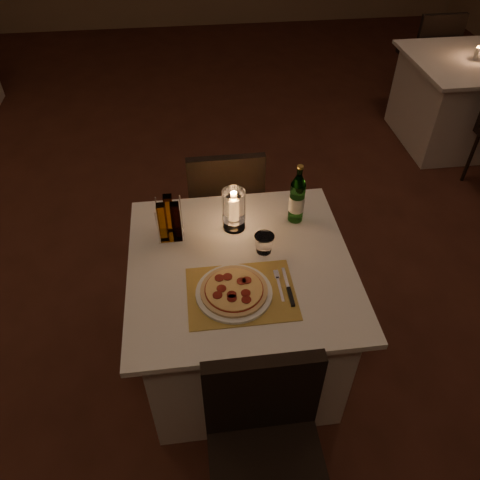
{
  "coord_description": "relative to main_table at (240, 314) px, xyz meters",
  "views": [
    {
      "loc": [
        0.06,
        -1.9,
        2.23
      ],
      "look_at": [
        0.25,
        -0.42,
        0.86
      ],
      "focal_mm": 35.0,
      "sensor_mm": 36.0,
      "label": 1
    }
  ],
  "objects": [
    {
      "name": "chair_near",
      "position": [
        0.0,
        -0.71,
        0.18
      ],
      "size": [
        0.42,
        0.42,
        0.9
      ],
      "color": "black",
      "rests_on": "ground"
    },
    {
      "name": "pizza",
      "position": [
        -0.05,
        -0.18,
        0.39
      ],
      "size": [
        0.28,
        0.28,
        0.02
      ],
      "color": "#D8B77F",
      "rests_on": "plate"
    },
    {
      "name": "water_bottle",
      "position": [
        0.3,
        0.27,
        0.49
      ],
      "size": [
        0.07,
        0.07,
        0.31
      ],
      "color": "#65A75A",
      "rests_on": "main_table"
    },
    {
      "name": "neighbor_table_right",
      "position": [
        2.17,
        2.07,
        0.0
      ],
      "size": [
        1.0,
        1.0,
        0.74
      ],
      "color": "silver",
      "rests_on": "ground"
    },
    {
      "name": "fork",
      "position": [
        0.14,
        -0.15,
        0.37
      ],
      "size": [
        0.02,
        0.18,
        0.0
      ],
      "color": "silver",
      "rests_on": "placemat"
    },
    {
      "name": "chair_far",
      "position": [
        0.0,
        0.71,
        0.18
      ],
      "size": [
        0.42,
        0.42,
        0.9
      ],
      "color": "black",
      "rests_on": "ground"
    },
    {
      "name": "cruet_caddy",
      "position": [
        -0.3,
        0.22,
        0.46
      ],
      "size": [
        0.12,
        0.12,
        0.21
      ],
      "color": "white",
      "rests_on": "main_table"
    },
    {
      "name": "plate",
      "position": [
        -0.05,
        -0.18,
        0.38
      ],
      "size": [
        0.32,
        0.32,
        0.01
      ],
      "primitive_type": "cylinder",
      "color": "white",
      "rests_on": "placemat"
    },
    {
      "name": "neighbor_candle_right",
      "position": [
        2.17,
        2.07,
        0.41
      ],
      "size": [
        0.03,
        0.03,
        0.11
      ],
      "color": "white",
      "rests_on": "neighbor_table_right"
    },
    {
      "name": "floor",
      "position": [
        -0.25,
        0.44,
        -0.38
      ],
      "size": [
        8.0,
        10.0,
        0.02
      ],
      "primitive_type": "cube",
      "color": "#4A2217",
      "rests_on": "ground"
    },
    {
      "name": "placemat",
      "position": [
        -0.02,
        -0.18,
        0.37
      ],
      "size": [
        0.45,
        0.34,
        0.0
      ],
      "primitive_type": "cube",
      "color": "#B5903E",
      "rests_on": "main_table"
    },
    {
      "name": "neighbor_chair_rb",
      "position": [
        2.17,
        2.78,
        0.18
      ],
      "size": [
        0.42,
        0.42,
        0.9
      ],
      "color": "black",
      "rests_on": "ground"
    },
    {
      "name": "tumbler",
      "position": [
        0.12,
        0.06,
        0.41
      ],
      "size": [
        0.09,
        0.09,
        0.09
      ],
      "primitive_type": null,
      "color": "white",
      "rests_on": "main_table"
    },
    {
      "name": "hurricane_candle",
      "position": [
        -0.0,
        0.24,
        0.49
      ],
      "size": [
        0.11,
        0.11,
        0.21
      ],
      "color": "white",
      "rests_on": "main_table"
    },
    {
      "name": "main_table",
      "position": [
        0.0,
        0.0,
        0.0
      ],
      "size": [
        1.0,
        1.0,
        0.74
      ],
      "color": "silver",
      "rests_on": "ground"
    },
    {
      "name": "knife",
      "position": [
        0.18,
        -0.21,
        0.37
      ],
      "size": [
        0.02,
        0.22,
        0.01
      ],
      "color": "black",
      "rests_on": "placemat"
    }
  ]
}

